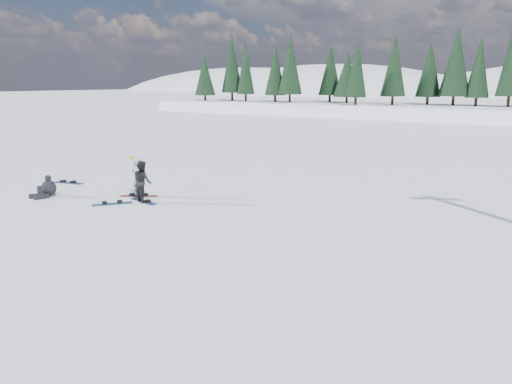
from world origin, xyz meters
TOP-DOWN VIEW (x-y plane):
  - ground at (0.00, 0.00)m, footprint 420.00×420.00m
  - alpine_backdrop at (-11.72, 189.17)m, footprint 412.50×227.00m
  - snowboarder_woman at (-1.17, 1.76)m, footprint 0.59×0.41m
  - snowboarder_man at (-0.33, 1.21)m, footprint 0.95×0.85m
  - seated_rider at (-4.23, -0.28)m, footprint 0.79×1.15m
  - gear_bag at (-4.93, -0.03)m, footprint 0.46×0.32m
  - snowboard_woman at (-1.17, 1.76)m, footprint 1.41×1.05m
  - snowboard_man at (-0.33, 1.21)m, footprint 1.52×0.60m
  - snowboard_loose_c at (-5.88, 1.87)m, footprint 1.52×0.66m
  - snowboard_loose_a at (-1.03, 0.26)m, footprint 1.12×1.37m

SIDE VIEW (x-z plane):
  - alpine_backdrop at x=-11.72m, z-range -40.57..12.63m
  - ground at x=0.00m, z-range 0.00..0.00m
  - snowboard_woman at x=-1.17m, z-range 0.00..0.03m
  - snowboard_man at x=-0.33m, z-range 0.00..0.03m
  - snowboard_loose_c at x=-5.88m, z-range 0.00..0.03m
  - snowboard_loose_a at x=-1.03m, z-range 0.00..0.03m
  - gear_bag at x=-4.93m, z-range 0.00..0.30m
  - seated_rider at x=-4.23m, z-range -0.10..0.78m
  - snowboarder_woman at x=-1.17m, z-range -0.06..1.65m
  - snowboarder_man at x=-0.33m, z-range 0.00..1.62m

